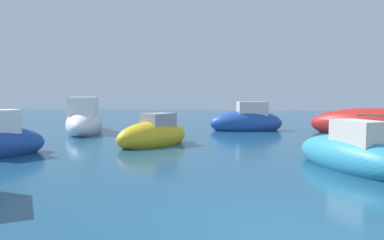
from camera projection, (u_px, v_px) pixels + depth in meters
ground at (284, 238)px, 5.23m from camera, size 80.00×80.00×0.00m
moored_boat_1 at (247, 122)px, 20.45m from camera, size 4.34×2.48×1.94m
moored_boat_2 at (85, 121)px, 19.49m from camera, size 3.63×5.91×2.26m
moored_boat_3 at (350, 155)px, 9.99m from camera, size 2.99×4.22×1.63m
moored_boat_4 at (374, 126)px, 17.95m from camera, size 6.49×4.83×1.74m
moored_boat_7 at (154, 135)px, 14.61m from camera, size 3.04×3.66×1.55m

